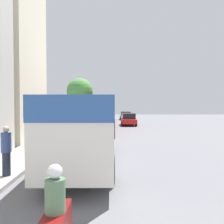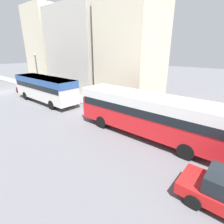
# 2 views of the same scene
# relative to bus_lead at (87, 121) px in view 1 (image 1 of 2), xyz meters

# --- Properties ---
(bus_lead) EXTENTS (2.50, 9.95, 3.02)m
(bus_lead) POSITION_rel_bus_lead_xyz_m (0.00, 0.00, 0.00)
(bus_lead) COLOR silver
(bus_lead) RESTS_ON ground_plane
(bus_following) EXTENTS (2.55, 10.96, 3.08)m
(bus_following) POSITION_rel_bus_lead_xyz_m (-0.13, 13.72, 0.04)
(bus_following) COLOR red
(bus_following) RESTS_ON ground_plane
(bus_third_in_line) EXTENTS (2.64, 9.81, 3.03)m
(bus_third_in_line) POSITION_rel_bus_lead_xyz_m (-0.21, 28.04, 0.01)
(bus_third_in_line) COLOR #EA5B23
(bus_third_in_line) RESTS_ON ground_plane
(motorcycle_behind_lead) EXTENTS (0.38, 2.24, 1.73)m
(motorcycle_behind_lead) POSITION_rel_bus_lead_xyz_m (0.13, -7.22, -1.28)
(motorcycle_behind_lead) COLOR maroon
(motorcycle_behind_lead) RESTS_ON ground_plane
(car_crossing) EXTENTS (1.88, 4.54, 1.36)m
(car_crossing) POSITION_rel_bus_lead_xyz_m (3.77, 31.27, -1.24)
(car_crossing) COLOR #B7B7BC
(car_crossing) RESTS_ON ground_plane
(car_far_curb) EXTENTS (1.84, 4.24, 1.54)m
(car_far_curb) POSITION_rel_bus_lead_xyz_m (3.44, 19.85, -1.17)
(car_far_curb) COLOR red
(car_far_curb) RESTS_ON ground_plane
(pedestrian_near_curb) EXTENTS (0.37, 0.37, 1.81)m
(pedestrian_near_curb) POSITION_rel_bus_lead_xyz_m (-2.69, -2.57, -0.88)
(pedestrian_near_curb) COLOR #232838
(pedestrian_near_curb) RESTS_ON sidewalk
(pedestrian_walking_away) EXTENTS (0.40, 0.40, 1.72)m
(pedestrian_walking_away) POSITION_rel_bus_lead_xyz_m (-4.09, 7.11, -0.94)
(pedestrian_walking_away) COLOR #232838
(pedestrian_walking_away) RESTS_ON sidewalk
(street_tree) EXTENTS (3.96, 3.96, 6.44)m
(street_tree) POSITION_rel_bus_lead_xyz_m (-3.50, 26.28, 2.62)
(street_tree) COLOR brown
(street_tree) RESTS_ON sidewalk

